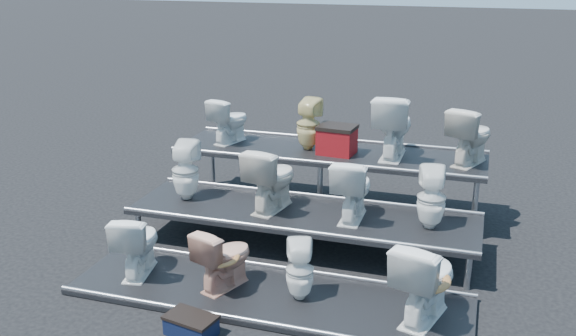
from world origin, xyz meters
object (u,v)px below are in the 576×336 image
(toilet_6, at_px, (352,188))
(toilet_11, at_px, (471,135))
(toilet_7, at_px, (431,198))
(toilet_8, at_px, (229,120))
(toilet_9, at_px, (308,124))
(red_crate, at_px, (337,141))
(toilet_4, at_px, (185,171))
(toilet_2, at_px, (300,270))
(toilet_1, at_px, (224,257))
(toilet_10, at_px, (393,126))
(toilet_3, at_px, (425,279))
(toilet_0, at_px, (137,243))
(toilet_5, at_px, (272,178))
(step_stool, at_px, (191,326))

(toilet_6, distance_m, toilet_11, 1.84)
(toilet_7, bearing_deg, toilet_8, -31.55)
(toilet_9, distance_m, red_crate, 0.47)
(toilet_4, xyz_separation_m, toilet_9, (1.24, 1.30, 0.38))
(toilet_9, bearing_deg, toilet_2, 113.81)
(toilet_1, distance_m, toilet_11, 3.59)
(toilet_2, height_order, toilet_10, toilet_10)
(toilet_3, bearing_deg, toilet_6, -36.71)
(toilet_1, height_order, red_crate, red_crate)
(toilet_0, bearing_deg, toilet_2, 169.65)
(toilet_3, distance_m, toilet_8, 4.08)
(toilet_2, bearing_deg, toilet_6, -119.33)
(toilet_5, bearing_deg, toilet_11, -139.37)
(toilet_1, xyz_separation_m, toilet_3, (2.08, 0.00, 0.08))
(toilet_5, bearing_deg, toilet_6, -169.52)
(toilet_9, relative_size, step_stool, 1.54)
(toilet_9, xyz_separation_m, toilet_11, (2.15, 0.00, 0.02))
(toilet_2, bearing_deg, toilet_10, -119.34)
(toilet_7, distance_m, toilet_11, 1.40)
(toilet_0, xyz_separation_m, toilet_7, (3.02, 1.30, 0.40))
(toilet_2, bearing_deg, toilet_3, 161.65)
(toilet_11, relative_size, red_crate, 1.58)
(toilet_11, bearing_deg, toilet_7, 98.30)
(toilet_7, height_order, toilet_11, toilet_11)
(toilet_4, height_order, toilet_6, toilet_4)
(toilet_0, bearing_deg, toilet_10, -142.63)
(toilet_4, xyz_separation_m, red_crate, (1.67, 1.21, 0.19))
(toilet_5, relative_size, toilet_8, 1.23)
(toilet_4, height_order, toilet_5, toilet_5)
(toilet_11, bearing_deg, toilet_3, 107.38)
(toilet_5, bearing_deg, toilet_0, 59.88)
(toilet_7, height_order, toilet_9, toilet_9)
(red_crate, bearing_deg, toilet_11, 8.58)
(toilet_3, relative_size, toilet_11, 1.12)
(toilet_5, distance_m, step_stool, 2.29)
(toilet_0, distance_m, toilet_3, 3.11)
(toilet_8, xyz_separation_m, toilet_10, (2.32, 0.00, 0.10))
(toilet_3, bearing_deg, red_crate, -43.73)
(toilet_6, bearing_deg, toilet_2, 78.84)
(toilet_4, xyz_separation_m, toilet_11, (3.39, 1.30, 0.40))
(toilet_2, distance_m, toilet_8, 3.27)
(toilet_0, height_order, toilet_8, toilet_8)
(toilet_4, height_order, step_stool, toilet_4)
(toilet_1, xyz_separation_m, toilet_11, (2.32, 2.60, 0.83))
(toilet_10, bearing_deg, toilet_8, 0.59)
(toilet_11, bearing_deg, toilet_2, 82.90)
(toilet_2, height_order, toilet_5, toilet_5)
(toilet_6, xyz_separation_m, red_crate, (-0.48, 1.21, 0.20))
(toilet_0, relative_size, toilet_10, 0.84)
(toilet_1, distance_m, red_crate, 2.66)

